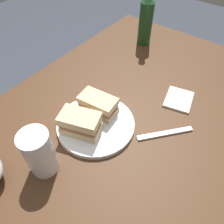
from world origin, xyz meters
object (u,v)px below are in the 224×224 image
sandwich_half_right (80,124)px  napkin (179,99)px  plate (96,124)px  pint_glass (40,155)px  cider_bottle (146,19)px  sandwich_half_left (98,105)px  fork (165,133)px

sandwich_half_right → napkin: sandwich_half_right is taller
plate → pint_glass: size_ratio=1.73×
sandwich_half_right → cider_bottle: cider_bottle is taller
sandwich_half_left → fork: (0.06, -0.22, -0.04)m
pint_glass → napkin: bearing=-21.4°
napkin → fork: (-0.16, -0.03, -0.00)m
sandwich_half_left → pint_glass: 0.24m
pint_glass → napkin: 0.50m
sandwich_half_left → fork: bearing=-74.7°
pint_glass → sandwich_half_left: bearing=1.3°
pint_glass → cider_bottle: bearing=9.7°
pint_glass → fork: (0.30, -0.21, -0.06)m
sandwich_half_right → napkin: 0.37m
sandwich_half_right → napkin: (0.32, -0.18, -0.05)m
sandwich_half_right → cider_bottle: size_ratio=0.47×
sandwich_half_right → fork: size_ratio=0.74×
fork → sandwich_half_right: bearing=-12.8°
sandwich_half_right → pint_glass: size_ratio=0.93×
pint_glass → cider_bottle: cider_bottle is taller
cider_bottle → plate: bearing=-164.7°
plate → pint_glass: 0.20m
fork → plate: bearing=-21.0°
sandwich_half_left → pint_glass: bearing=-178.7°
plate → sandwich_half_left: (0.05, 0.03, 0.04)m
sandwich_half_left → napkin: bearing=-39.9°
sandwich_half_left → napkin: 0.29m
cider_bottle → sandwich_half_left: bearing=-166.1°
plate → cider_bottle: size_ratio=0.88×
plate → sandwich_half_left: 0.06m
sandwich_half_right → sandwich_half_left: bearing=6.4°
napkin → fork: bearing=-169.0°
plate → sandwich_half_left: sandwich_half_left is taller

